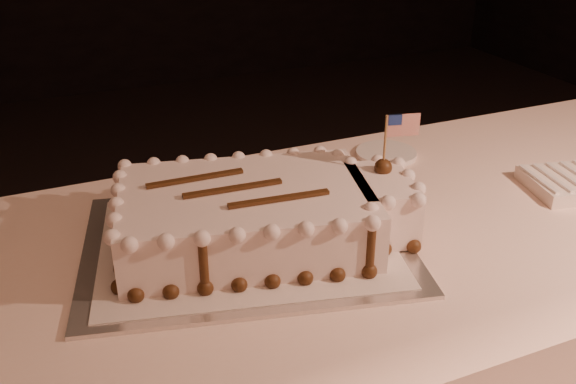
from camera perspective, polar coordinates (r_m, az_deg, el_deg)
name	(u,v)px	position (r m, az deg, el deg)	size (l,w,h in m)	color
banquet_table	(349,380)	(1.43, 5.41, -16.29)	(2.40, 0.80, 0.75)	#FFD8C5
cake_board	(247,244)	(1.15, -3.68, -4.59)	(0.57, 0.43, 0.01)	silver
doily	(247,241)	(1.14, -3.69, -4.38)	(0.51, 0.39, 0.00)	silver
sheet_cake	(263,214)	(1.12, -2.23, -1.97)	(0.56, 0.39, 0.21)	white
side_plate	(386,153)	(1.51, 8.72, 3.41)	(0.14, 0.14, 0.01)	white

